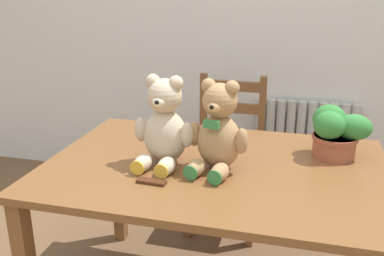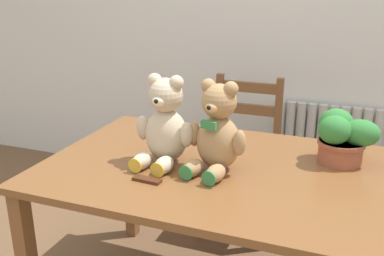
% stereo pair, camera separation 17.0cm
% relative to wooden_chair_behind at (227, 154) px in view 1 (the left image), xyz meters
% --- Properties ---
extents(wall_back, '(8.00, 0.04, 2.60)m').
position_rel_wooden_chair_behind_xyz_m(wall_back, '(0.08, 0.55, 0.85)').
color(wall_back, silver).
rests_on(wall_back, ground_plane).
extents(radiator, '(0.68, 0.10, 0.68)m').
position_rel_wooden_chair_behind_xyz_m(radiator, '(0.45, 0.48, -0.14)').
color(radiator, beige).
rests_on(radiator, ground_plane).
extents(dining_table, '(1.38, 0.94, 0.72)m').
position_rel_wooden_chair_behind_xyz_m(dining_table, '(0.08, -0.78, 0.18)').
color(dining_table, brown).
rests_on(dining_table, ground_plane).
extents(wooden_chair_behind, '(0.40, 0.42, 0.90)m').
position_rel_wooden_chair_behind_xyz_m(wooden_chair_behind, '(0.00, 0.00, 0.00)').
color(wooden_chair_behind, brown).
rests_on(wooden_chair_behind, ground_plane).
extents(teddy_bear_left, '(0.26, 0.26, 0.37)m').
position_rel_wooden_chair_behind_xyz_m(teddy_bear_left, '(-0.12, -0.81, 0.43)').
color(teddy_bear_left, beige).
rests_on(teddy_bear_left, dining_table).
extents(teddy_bear_right, '(0.25, 0.27, 0.36)m').
position_rel_wooden_chair_behind_xyz_m(teddy_bear_right, '(0.10, -0.81, 0.42)').
color(teddy_bear_right, tan).
rests_on(teddy_bear_right, dining_table).
extents(potted_plant, '(0.24, 0.19, 0.22)m').
position_rel_wooden_chair_behind_xyz_m(potted_plant, '(0.55, -0.57, 0.38)').
color(potted_plant, '#9E5138').
rests_on(potted_plant, dining_table).
extents(chocolate_bar, '(0.11, 0.04, 0.01)m').
position_rel_wooden_chair_behind_xyz_m(chocolate_bar, '(-0.11, -1.01, 0.27)').
color(chocolate_bar, '#472314').
rests_on(chocolate_bar, dining_table).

